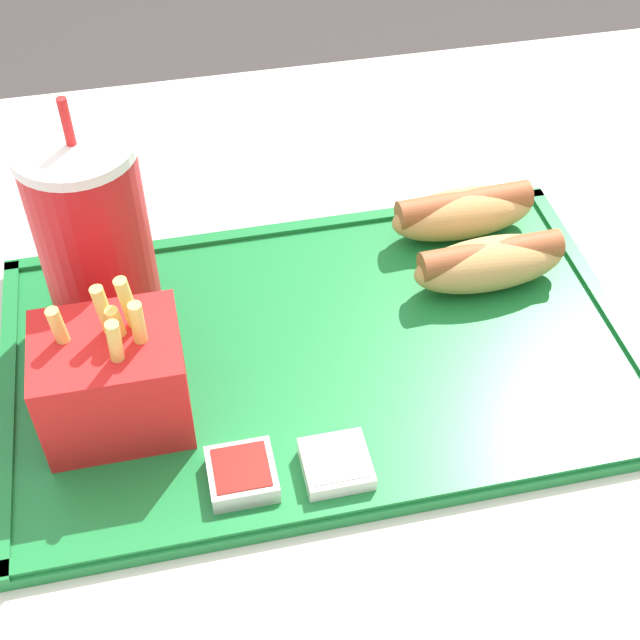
# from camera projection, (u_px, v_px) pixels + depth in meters

# --- Properties ---
(dining_table) EXTENTS (1.31, 0.87, 0.75)m
(dining_table) POSITION_uv_depth(u_px,v_px,m) (278.00, 599.00, 0.95)
(dining_table) COLOR beige
(dining_table) RESTS_ON ground_plane
(food_tray) EXTENTS (0.48, 0.30, 0.01)m
(food_tray) POSITION_uv_depth(u_px,v_px,m) (320.00, 351.00, 0.69)
(food_tray) COLOR #197233
(food_tray) RESTS_ON dining_table
(soda_cup) EXTENTS (0.09, 0.09, 0.19)m
(soda_cup) POSITION_uv_depth(u_px,v_px,m) (93.00, 234.00, 0.66)
(soda_cup) COLOR red
(soda_cup) RESTS_ON food_tray
(hot_dog_far) EXTENTS (0.13, 0.05, 0.04)m
(hot_dog_far) POSITION_uv_depth(u_px,v_px,m) (463.00, 211.00, 0.76)
(hot_dog_far) COLOR tan
(hot_dog_far) RESTS_ON food_tray
(hot_dog_near) EXTENTS (0.13, 0.05, 0.04)m
(hot_dog_near) POSITION_uv_depth(u_px,v_px,m) (490.00, 262.00, 0.72)
(hot_dog_near) COLOR tan
(hot_dog_near) RESTS_ON food_tray
(fries_carton) EXTENTS (0.10, 0.08, 0.12)m
(fries_carton) POSITION_uv_depth(u_px,v_px,m) (113.00, 378.00, 0.61)
(fries_carton) COLOR red
(fries_carton) RESTS_ON food_tray
(sauce_cup_mayo) EXTENTS (0.04, 0.04, 0.02)m
(sauce_cup_mayo) POSITION_uv_depth(u_px,v_px,m) (336.00, 465.00, 0.60)
(sauce_cup_mayo) COLOR silver
(sauce_cup_mayo) RESTS_ON food_tray
(sauce_cup_ketchup) EXTENTS (0.04, 0.04, 0.02)m
(sauce_cup_ketchup) POSITION_uv_depth(u_px,v_px,m) (242.00, 474.00, 0.59)
(sauce_cup_ketchup) COLOR silver
(sauce_cup_ketchup) RESTS_ON food_tray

